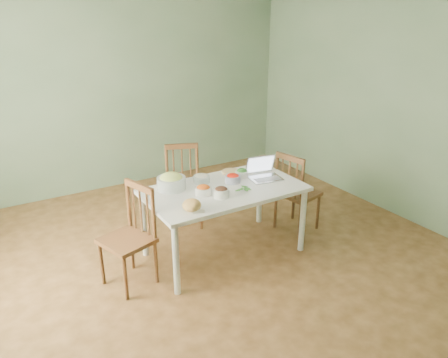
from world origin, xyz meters
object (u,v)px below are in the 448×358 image
chair_far (184,187)px  bread_boule (192,205)px  chair_left (126,238)px  bowl_squash (171,181)px  laptop (266,169)px  chair_right (298,191)px  dining_table (224,221)px

chair_far → bread_boule: chair_far is taller
chair_left → bowl_squash: chair_left is taller
bread_boule → laptop: 1.06m
bowl_squash → chair_left: bearing=-155.5°
chair_far → chair_right: size_ratio=1.01×
dining_table → chair_far: size_ratio=1.67×
chair_far → chair_left: (-0.98, -0.82, 0.01)m
bread_boule → dining_table: bearing=29.6°
dining_table → chair_right: chair_right is taller
dining_table → laptop: bearing=-2.3°
chair_far → chair_right: bearing=-14.8°
bowl_squash → laptop: 1.00m
chair_far → bowl_squash: size_ratio=3.31×
chair_far → bowl_squash: 0.76m
chair_left → chair_far: bearing=112.5°
chair_left → laptop: same height
bread_boule → laptop: laptop is taller
dining_table → bowl_squash: (-0.46, 0.26, 0.45)m
laptop → chair_far: bearing=134.3°
chair_far → laptop: 1.07m
bread_boule → chair_left: bearing=151.9°
dining_table → laptop: 0.70m
dining_table → chair_left: 1.05m
bread_boule → bowl_squash: bowl_squash is taller
dining_table → bread_boule: bread_boule is taller
chair_left → chair_right: (2.05, 0.03, -0.01)m
chair_left → chair_right: 2.05m
chair_far → chair_left: chair_left is taller
chair_left → bowl_squash: bearing=97.3°
chair_left → bowl_squash: (0.59, 0.27, 0.34)m
dining_table → bowl_squash: bearing=150.5°
chair_right → bread_boule: (-1.52, -0.32, 0.32)m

